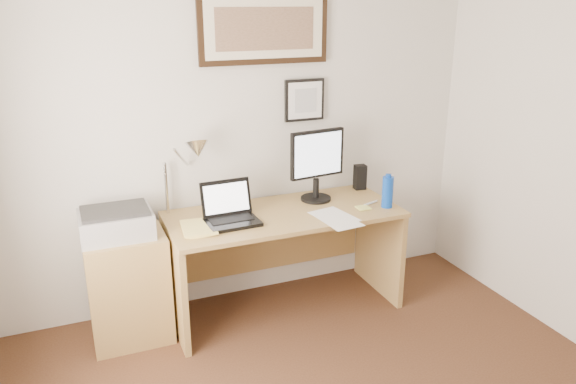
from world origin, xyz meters
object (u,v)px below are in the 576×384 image
book (182,230)px  desk (280,239)px  lcd_monitor (317,162)px  water_bottle (388,192)px  laptop (230,213)px  side_cabinet (129,288)px  printer (116,223)px

book → desk: book is taller
lcd_monitor → water_bottle: bearing=-38.3°
book → laptop: bearing=7.0°
desk → lcd_monitor: size_ratio=3.08×
side_cabinet → laptop: size_ratio=2.10×
side_cabinet → lcd_monitor: 1.54m
book → side_cabinet: bearing=161.6°
side_cabinet → printer: (-0.03, 0.01, 0.45)m
desk → side_cabinet: bearing=-178.1°
laptop → lcd_monitor: size_ratio=0.67×
desk → printer: size_ratio=3.64×
water_bottle → book: size_ratio=0.77×
desk → lcd_monitor: 0.61m
water_bottle → lcd_monitor: size_ratio=0.43×
book → desk: size_ratio=0.18×
laptop → printer: size_ratio=0.79×
desk → book: bearing=-168.1°
printer → desk: bearing=1.2°
desk → printer: printer is taller
book → lcd_monitor: bearing=11.2°
water_bottle → desk: size_ratio=0.14×
laptop → printer: bearing=173.0°
laptop → lcd_monitor: (0.70, 0.16, 0.23)m
book → desk: bearing=11.9°
side_cabinet → water_bottle: 1.86m
side_cabinet → book: 0.54m
water_bottle → printer: water_bottle is taller
printer → side_cabinet: bearing=-19.1°
lcd_monitor → printer: bearing=-176.9°
side_cabinet → desk: 1.08m
laptop → book: bearing=-173.0°
side_cabinet → printer: printer is taller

